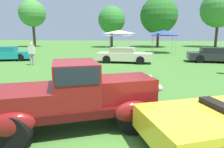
# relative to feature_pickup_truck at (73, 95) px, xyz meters

# --- Properties ---
(ground_plane) EXTENTS (120.00, 120.00, 0.00)m
(ground_plane) POSITION_rel_feature_pickup_truck_xyz_m (0.53, -0.43, -0.87)
(ground_plane) COLOR #42752D
(feature_pickup_truck) EXTENTS (4.61, 3.01, 1.70)m
(feature_pickup_truck) POSITION_rel_feature_pickup_truck_xyz_m (0.00, 0.00, 0.00)
(feature_pickup_truck) COLOR #400B0B
(feature_pickup_truck) RESTS_ON ground_plane
(show_car_teal) EXTENTS (4.51, 2.84, 1.22)m
(show_car_teal) POSITION_rel_feature_pickup_truck_xyz_m (-9.76, 11.60, -0.27)
(show_car_teal) COLOR teal
(show_car_teal) RESTS_ON ground_plane
(show_car_cream) EXTENTS (4.57, 2.08, 1.22)m
(show_car_cream) POSITION_rel_feature_pickup_truck_xyz_m (0.60, 11.56, -0.27)
(show_car_cream) COLOR beige
(show_car_cream) RESTS_ON ground_plane
(show_car_charcoal) EXTENTS (4.41, 2.15, 1.22)m
(show_car_charcoal) POSITION_rel_feature_pickup_truck_xyz_m (8.02, 12.65, -0.27)
(show_car_charcoal) COLOR #28282D
(show_car_charcoal) RESTS_ON ground_plane
(spectator_near_truck) EXTENTS (0.42, 0.27, 1.69)m
(spectator_near_truck) POSITION_rel_feature_pickup_truck_xyz_m (-6.14, 9.31, 0.05)
(spectator_near_truck) COLOR #9E998E
(spectator_near_truck) RESTS_ON ground_plane
(canopy_tent_left_field) EXTENTS (2.86, 2.86, 2.71)m
(canopy_tent_left_field) POSITION_rel_feature_pickup_truck_xyz_m (-0.48, 19.04, 1.56)
(canopy_tent_left_field) COLOR #B7B7BC
(canopy_tent_left_field) RESTS_ON ground_plane
(canopy_tent_center_field) EXTENTS (2.76, 2.76, 2.71)m
(canopy_tent_center_field) POSITION_rel_feature_pickup_truck_xyz_m (4.84, 20.20, 1.55)
(canopy_tent_center_field) COLOR #B7B7BC
(canopy_tent_center_field) RESTS_ON ground_plane
(treeline_far_left) EXTENTS (4.47, 4.47, 7.89)m
(treeline_far_left) POSITION_rel_feature_pickup_truck_xyz_m (-16.04, 28.49, 4.75)
(treeline_far_left) COLOR #47331E
(treeline_far_left) RESTS_ON ground_plane
(treeline_mid_left) EXTENTS (4.46, 4.46, 6.75)m
(treeline_mid_left) POSITION_rel_feature_pickup_truck_xyz_m (-2.58, 29.10, 3.63)
(treeline_mid_left) COLOR #47331E
(treeline_mid_left) RESTS_ON ground_plane
(treeline_center) EXTENTS (6.20, 6.20, 8.38)m
(treeline_center) POSITION_rel_feature_pickup_truck_xyz_m (5.21, 30.52, 4.41)
(treeline_center) COLOR #47331E
(treeline_center) RESTS_ON ground_plane
(treeline_mid_right) EXTENTS (5.95, 5.95, 9.21)m
(treeline_mid_right) POSITION_rel_feature_pickup_truck_xyz_m (15.10, 31.65, 5.35)
(treeline_mid_right) COLOR #47331E
(treeline_mid_right) RESTS_ON ground_plane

